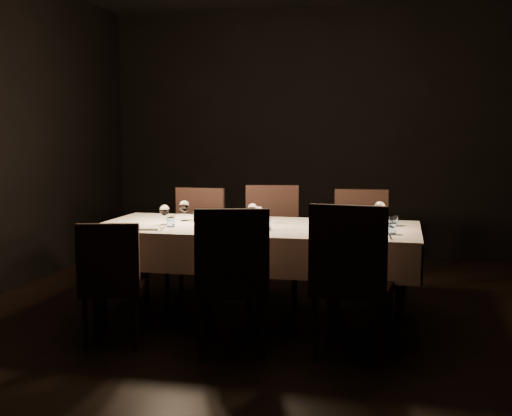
% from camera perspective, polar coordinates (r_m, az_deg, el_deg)
% --- Properties ---
extents(room, '(5.01, 6.01, 3.01)m').
position_cam_1_polar(room, '(4.98, 0.00, 6.85)').
color(room, black).
rests_on(room, ground).
extents(dining_table, '(2.52, 1.12, 0.76)m').
position_cam_1_polar(dining_table, '(5.05, 0.00, -2.41)').
color(dining_table, black).
rests_on(dining_table, ground).
extents(chair_near_left, '(0.52, 0.52, 0.88)m').
position_cam_1_polar(chair_near_left, '(4.58, -12.74, -6.00)').
color(chair_near_left, black).
rests_on(chair_near_left, ground).
extents(place_setting_near_left, '(0.30, 0.39, 0.16)m').
position_cam_1_polar(place_setting_near_left, '(5.03, -8.47, -0.92)').
color(place_setting_near_left, beige).
rests_on(place_setting_near_left, dining_table).
extents(chair_near_center, '(0.58, 0.58, 1.00)m').
position_cam_1_polar(chair_near_center, '(4.27, -2.12, -5.94)').
color(chair_near_center, black).
rests_on(chair_near_center, ground).
extents(place_setting_near_center, '(0.31, 0.39, 0.17)m').
position_cam_1_polar(place_setting_near_center, '(4.80, 0.03, -1.17)').
color(place_setting_near_center, beige).
rests_on(place_setting_near_center, dining_table).
extents(chair_near_right, '(0.55, 0.55, 1.04)m').
position_cam_1_polar(chair_near_right, '(4.23, 8.46, -5.93)').
color(chair_near_right, black).
rests_on(chair_near_right, ground).
extents(place_setting_near_right, '(0.33, 0.40, 0.18)m').
position_cam_1_polar(place_setting_near_right, '(4.69, 10.91, -1.43)').
color(place_setting_near_right, beige).
rests_on(place_setting_near_right, dining_table).
extents(chair_far_left, '(0.47, 0.47, 0.97)m').
position_cam_1_polar(chair_far_left, '(5.97, -5.29, -2.50)').
color(chair_far_left, black).
rests_on(chair_far_left, ground).
extents(place_setting_far_left, '(0.32, 0.40, 0.17)m').
position_cam_1_polar(place_setting_far_left, '(5.40, -5.99, -0.32)').
color(place_setting_far_left, beige).
rests_on(place_setting_far_left, dining_table).
extents(chair_far_center, '(0.57, 0.57, 1.01)m').
position_cam_1_polar(chair_far_center, '(5.81, 1.43, -2.57)').
color(chair_far_center, black).
rests_on(chair_far_center, ground).
extents(place_setting_far_center, '(0.30, 0.39, 0.16)m').
position_cam_1_polar(place_setting_far_center, '(5.25, -0.03, -0.53)').
color(place_setting_far_center, beige).
rests_on(place_setting_far_center, dining_table).
extents(chair_far_right, '(0.50, 0.50, 0.99)m').
position_cam_1_polar(chair_far_right, '(5.73, 9.28, -2.89)').
color(chair_far_right, black).
rests_on(chair_far_right, ground).
extents(place_setting_far_right, '(0.38, 0.42, 0.20)m').
position_cam_1_polar(place_setting_far_right, '(5.12, 11.02, -0.66)').
color(place_setting_far_right, beige).
rests_on(place_setting_far_right, dining_table).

